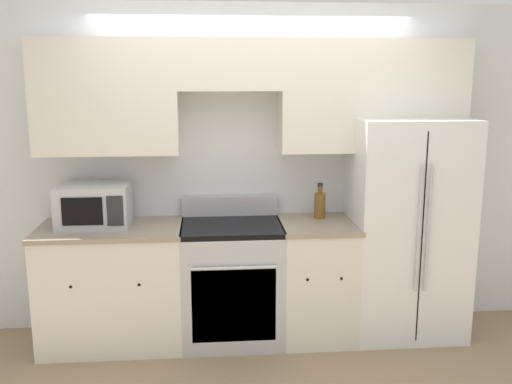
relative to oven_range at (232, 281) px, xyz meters
name	(u,v)px	position (x,y,z in m)	size (l,w,h in m)	color
ground_plane	(260,355)	(0.19, -0.31, -0.47)	(12.00, 12.00, 0.00)	#937A5B
wall_back	(254,140)	(0.20, 0.27, 1.07)	(8.00, 0.39, 2.60)	silver
lower_cabinets_left	(113,286)	(-0.92, 0.00, 0.00)	(1.08, 0.64, 0.93)	silver
lower_cabinets_right	(316,279)	(0.67, 0.00, 0.00)	(0.58, 0.64, 0.93)	silver
oven_range	(232,281)	(0.00, 0.00, 0.00)	(0.77, 0.65, 1.09)	#B7B7BC
refrigerator	(404,226)	(1.38, 0.07, 0.39)	(0.88, 0.80, 1.73)	white
microwave	(94,205)	(-1.03, 0.07, 0.62)	(0.53, 0.41, 0.31)	#B7B7BC
bottle	(320,204)	(0.71, 0.14, 0.57)	(0.09, 0.09, 0.28)	brown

